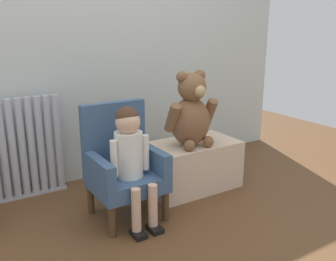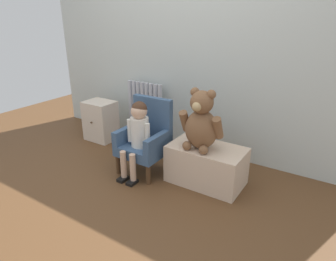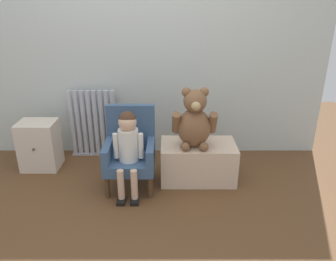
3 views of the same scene
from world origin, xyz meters
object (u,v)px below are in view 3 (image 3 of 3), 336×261
(child_armchair, at_px, (132,150))
(large_teddy_bear, at_px, (196,121))
(small_dresser, at_px, (41,145))
(low_bench, at_px, (199,162))
(radiator, at_px, (95,124))
(child_figure, at_px, (129,142))

(child_armchair, relative_size, large_teddy_bear, 1.34)
(small_dresser, distance_m, low_bench, 1.55)
(radiator, relative_size, large_teddy_bear, 1.34)
(small_dresser, distance_m, child_figure, 1.05)
(child_figure, bearing_deg, child_armchair, 90.00)
(small_dresser, bearing_deg, child_armchair, -18.92)
(large_teddy_bear, bearing_deg, child_armchair, -174.81)
(small_dresser, distance_m, child_armchair, 0.98)
(child_armchair, relative_size, child_figure, 0.99)
(low_bench, bearing_deg, small_dresser, 171.70)
(low_bench, bearing_deg, radiator, 154.81)
(radiator, height_order, child_armchair, child_armchair)
(low_bench, height_order, large_teddy_bear, large_teddy_bear)
(large_teddy_bear, bearing_deg, child_figure, -163.49)
(child_armchair, distance_m, large_teddy_bear, 0.62)
(large_teddy_bear, bearing_deg, radiator, 151.86)
(child_armchair, height_order, large_teddy_bear, large_teddy_bear)
(child_figure, bearing_deg, radiator, 122.51)
(radiator, xyz_separation_m, large_teddy_bear, (1.01, -0.54, 0.23))
(child_armchair, bearing_deg, large_teddy_bear, 5.19)
(child_armchair, height_order, child_figure, child_figure)
(radiator, bearing_deg, small_dresser, -150.04)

